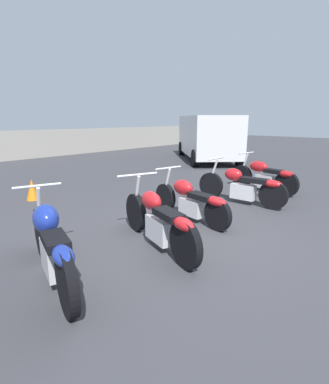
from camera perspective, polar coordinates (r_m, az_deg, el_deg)
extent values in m
plane|color=#38383D|center=(5.07, 4.82, -8.15)|extent=(60.00, 60.00, 0.00)
cylinder|color=black|center=(4.58, -22.44, -7.12)|extent=(0.31, 0.67, 0.67)
cylinder|color=black|center=(3.18, -18.14, -16.16)|extent=(0.31, 0.67, 0.67)
cube|color=silver|center=(3.81, -20.46, -11.74)|extent=(0.37, 0.59, 0.37)
ellipsoid|color=navy|center=(3.90, -21.66, -4.78)|extent=(0.43, 0.52, 0.36)
cube|color=black|center=(3.44, -20.10, -8.69)|extent=(0.39, 0.56, 0.10)
ellipsoid|color=navy|center=(3.10, -18.72, -11.39)|extent=(0.33, 0.48, 0.16)
cylinder|color=silver|center=(4.29, -23.08, 1.07)|extent=(0.59, 0.23, 0.04)
cylinder|color=silver|center=(4.42, -22.75, -3.15)|extent=(0.13, 0.26, 0.67)
cylinder|color=silver|center=(3.72, -18.06, -13.34)|extent=(0.30, 0.71, 0.07)
cylinder|color=black|center=(5.18, -5.46, -3.87)|extent=(0.31, 0.64, 0.65)
cylinder|color=black|center=(3.90, 3.99, -9.94)|extent=(0.31, 0.64, 0.65)
cube|color=silver|center=(4.47, -0.97, -7.18)|extent=(0.38, 0.59, 0.36)
ellipsoid|color=red|center=(4.57, -2.56, -1.64)|extent=(0.39, 0.53, 0.28)
cube|color=black|center=(4.14, 0.75, -4.29)|extent=(0.41, 0.59, 0.10)
ellipsoid|color=red|center=(3.84, 3.64, -6.15)|extent=(0.34, 0.48, 0.16)
cylinder|color=silver|center=(4.93, -5.17, 3.29)|extent=(0.68, 0.27, 0.04)
cylinder|color=silver|center=(5.05, -5.32, -0.38)|extent=(0.13, 0.26, 0.66)
cylinder|color=silver|center=(4.42, 1.39, -8.32)|extent=(0.28, 0.63, 0.07)
cylinder|color=black|center=(6.30, 0.17, -0.98)|extent=(0.22, 0.58, 0.57)
cylinder|color=black|center=(5.24, 10.09, -4.29)|extent=(0.22, 0.58, 0.57)
cube|color=silver|center=(5.70, 5.16, -2.93)|extent=(0.31, 0.57, 0.31)
ellipsoid|color=red|center=(5.80, 3.55, 0.88)|extent=(0.35, 0.53, 0.30)
cube|color=black|center=(5.45, 7.00, -0.84)|extent=(0.35, 0.56, 0.10)
ellipsoid|color=red|center=(5.20, 9.79, -1.78)|extent=(0.29, 0.47, 0.16)
cylinder|color=silver|center=(6.09, 0.74, 4.61)|extent=(0.63, 0.17, 0.04)
cylinder|color=silver|center=(6.19, 0.45, 1.77)|extent=(0.10, 0.25, 0.62)
cylinder|color=silver|center=(5.69, 7.05, -3.60)|extent=(0.19, 0.60, 0.07)
cylinder|color=black|center=(7.41, 8.84, 1.30)|extent=(0.10, 0.62, 0.62)
cylinder|color=black|center=(6.75, 20.00, -0.60)|extent=(0.10, 0.62, 0.62)
cube|color=silver|center=(7.02, 14.71, 0.05)|extent=(0.20, 0.56, 0.34)
ellipsoid|color=red|center=(7.06, 12.98, 3.29)|extent=(0.24, 0.42, 0.28)
cube|color=black|center=(6.85, 16.82, 2.14)|extent=(0.24, 0.59, 0.10)
ellipsoid|color=red|center=(6.71, 19.77, 1.51)|extent=(0.20, 0.44, 0.16)
cylinder|color=silver|center=(7.24, 9.71, 6.28)|extent=(0.65, 0.04, 0.04)
cylinder|color=silver|center=(7.32, 9.27, 3.76)|extent=(0.05, 0.25, 0.64)
cylinder|color=silver|center=(7.08, 16.22, -0.45)|extent=(0.07, 0.67, 0.07)
cylinder|color=black|center=(8.73, 14.52, 2.93)|extent=(0.21, 0.63, 0.63)
cylinder|color=black|center=(8.01, 22.22, 1.39)|extent=(0.21, 0.63, 0.63)
cube|color=silver|center=(8.32, 18.58, 1.91)|extent=(0.29, 0.52, 0.34)
ellipsoid|color=red|center=(8.38, 17.46, 4.67)|extent=(0.33, 0.57, 0.28)
cube|color=black|center=(8.15, 20.09, 3.72)|extent=(0.32, 0.49, 0.10)
ellipsoid|color=red|center=(7.99, 22.07, 3.21)|extent=(0.28, 0.47, 0.16)
cylinder|color=silver|center=(8.58, 15.32, 7.18)|extent=(0.63, 0.15, 0.04)
cylinder|color=silver|center=(8.65, 14.92, 5.04)|extent=(0.10, 0.26, 0.65)
cylinder|color=silver|center=(8.36, 19.77, 1.44)|extent=(0.18, 0.59, 0.07)
cube|color=silver|center=(14.22, 8.12, 10.66)|extent=(5.11, 5.14, 1.74)
cube|color=black|center=(16.79, 6.21, 12.51)|extent=(1.26, 1.24, 0.52)
cylinder|color=black|center=(16.14, 3.24, 8.28)|extent=(0.65, 0.65, 0.70)
cylinder|color=black|center=(16.48, 9.63, 8.22)|extent=(0.65, 0.65, 0.70)
cylinder|color=black|center=(12.10, 5.81, 6.39)|extent=(0.65, 0.65, 0.70)
cylinder|color=black|center=(12.55, 14.12, 6.32)|extent=(0.65, 0.65, 0.70)
cone|color=orange|center=(7.78, -23.89, 0.41)|extent=(0.29, 0.29, 0.50)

